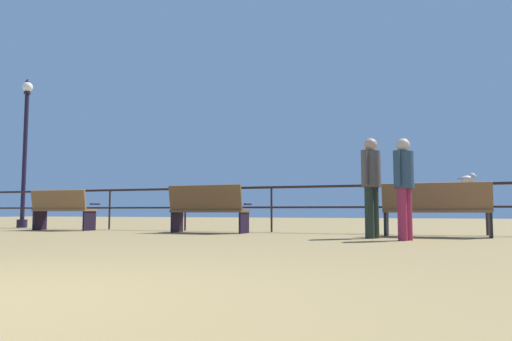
{
  "coord_description": "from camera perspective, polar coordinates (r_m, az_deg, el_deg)",
  "views": [
    {
      "loc": [
        2.28,
        -1.69,
        0.45
      ],
      "look_at": [
        -1.22,
        7.71,
        1.29
      ],
      "focal_mm": 33.88,
      "sensor_mm": 36.0,
      "label": 1
    }
  ],
  "objects": [
    {
      "name": "pier_railing",
      "position": [
        10.16,
        7.48,
        -3.18
      ],
      "size": [
        18.99,
        0.05,
        0.99
      ],
      "color": "black",
      "rests_on": "ground_plane"
    },
    {
      "name": "bench_far_left",
      "position": [
        12.15,
        -21.93,
        -4.13
      ],
      "size": [
        1.5,
        0.7,
        0.93
      ],
      "color": "brown",
      "rests_on": "ground_plane"
    },
    {
      "name": "bench_near_left",
      "position": [
        9.99,
        -5.74,
        -4.35
      ],
      "size": [
        1.63,
        0.7,
        0.98
      ],
      "color": "brown",
      "rests_on": "ground_plane"
    },
    {
      "name": "bench_near_right",
      "position": [
        8.98,
        20.46,
        -4.02
      ],
      "size": [
        1.81,
        0.65,
        0.94
      ],
      "color": "brown",
      "rests_on": "ground_plane"
    },
    {
      "name": "lamppost_left",
      "position": [
        14.75,
        -25.61,
        2.48
      ],
      "size": [
        0.28,
        0.28,
        4.14
      ],
      "color": "black",
      "rests_on": "ground_plane"
    },
    {
      "name": "person_by_bench",
      "position": [
        8.25,
        13.45,
        -1.16
      ],
      "size": [
        0.32,
        0.5,
        1.67
      ],
      "color": "#202D23",
      "rests_on": "ground_plane"
    },
    {
      "name": "person_at_railing",
      "position": [
        7.77,
        17.08,
        -1.26
      ],
      "size": [
        0.3,
        0.46,
        1.57
      ],
      "color": "#992441",
      "rests_on": "ground_plane"
    },
    {
      "name": "seagull_on_rail",
      "position": [
        9.94,
        23.76,
        -0.85
      ],
      "size": [
        0.37,
        0.23,
        0.18
      ],
      "color": "silver",
      "rests_on": "pier_railing"
    }
  ]
}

